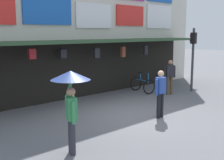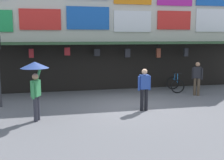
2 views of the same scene
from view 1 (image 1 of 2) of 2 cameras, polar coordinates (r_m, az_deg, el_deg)
The scene contains 7 objects.
ground_plane at distance 10.83m, azimuth 5.18°, elevation -6.84°, with size 80.00×80.00×0.00m, color slate.
shopfront at distance 13.90m, azimuth -9.14°, elevation 13.12°, with size 18.00×2.60×8.00m.
traffic_light_far at distance 15.48m, azimuth 15.37°, elevation 5.74°, with size 0.32×0.34×3.20m.
bicycle_parked at distance 14.88m, azimuth 5.90°, elevation -0.88°, with size 0.95×1.29×1.05m.
pedestrian_with_umbrella at distance 7.15m, azimuth -7.97°, elevation -1.69°, with size 0.96×0.96×2.08m.
pedestrian_in_blue at distance 10.43m, azimuth 9.34°, elevation -2.18°, with size 0.53×0.23×1.68m.
pedestrian_in_yellow at distance 14.47m, azimuth 11.14°, elevation 0.93°, with size 0.44×0.39×1.68m.
Camera 1 is at (-7.80, -6.89, 2.98)m, focal length 47.30 mm.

